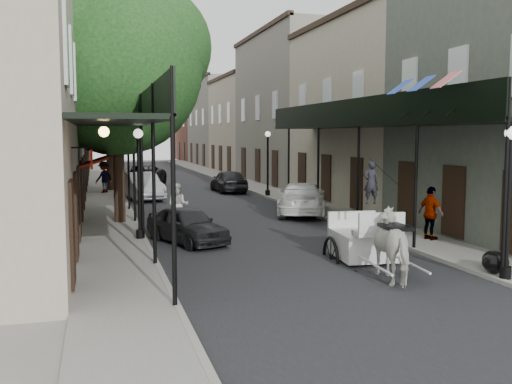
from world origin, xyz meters
TOP-DOWN VIEW (x-y plane):
  - ground at (0.00, 0.00)m, footprint 140.00×140.00m
  - road at (0.00, 20.00)m, footprint 8.00×90.00m
  - sidewalk_left at (-5.00, 20.00)m, footprint 2.20×90.00m
  - sidewalk_right at (5.00, 20.00)m, footprint 2.20×90.00m
  - building_row_left at (-8.60, 30.00)m, footprint 5.00×80.00m
  - building_row_right at (8.60, 30.00)m, footprint 5.00×80.00m
  - gallery_left at (-4.79, 6.98)m, footprint 2.20×18.05m
  - gallery_right at (4.79, 6.98)m, footprint 2.20×18.05m
  - tree_near at (-4.20, 10.18)m, footprint 7.31×6.80m
  - tree_far at (-4.25, 24.18)m, footprint 6.45×6.00m
  - lamppost_right_near at (4.10, -2.00)m, footprint 0.32×0.32m
  - lamppost_left at (-4.10, 6.00)m, footprint 0.32×0.32m
  - lamppost_right_far at (4.10, 18.00)m, footprint 0.32×0.32m
  - horse at (1.67, -1.00)m, footprint 1.13×2.16m
  - carriage at (1.92, 1.73)m, footprint 1.96×2.72m
  - pedestrian_walking at (-2.40, 8.84)m, footprint 1.00×0.89m
  - pedestrian_sidewalk_left at (-5.03, 22.24)m, footprint 1.38×1.34m
  - pedestrian_sidewalk_right at (5.27, 3.08)m, footprint 0.66×1.12m
  - car_left_near at (-2.60, 5.29)m, footprint 2.72×3.92m
  - car_left_mid at (-3.02, 18.84)m, footprint 2.33×4.78m
  - car_left_far at (-2.60, 26.33)m, footprint 4.46×6.14m
  - car_right_near at (3.49, 10.70)m, footprint 3.80×5.51m
  - car_right_far at (2.60, 21.60)m, footprint 1.76×4.27m
  - trash_bags at (4.34, -1.30)m, footprint 0.92×1.07m

SIDE VIEW (x-z plane):
  - ground at x=0.00m, z-range 0.00..0.00m
  - road at x=0.00m, z-range 0.00..0.01m
  - sidewalk_left at x=-5.00m, z-range 0.00..0.12m
  - sidewalk_right at x=5.00m, z-range 0.00..0.12m
  - trash_bags at x=4.34m, z-range 0.10..0.66m
  - car_left_near at x=-2.60m, z-range 0.00..1.24m
  - car_right_far at x=2.60m, z-range 0.00..1.45m
  - car_right_near at x=3.49m, z-range 0.00..1.48m
  - car_left_mid at x=-3.02m, z-range 0.00..1.51m
  - car_left_far at x=-2.60m, z-range 0.00..1.55m
  - pedestrian_walking at x=-2.40m, z-range 0.00..1.73m
  - horse at x=1.67m, z-range 0.00..1.76m
  - pedestrian_sidewalk_right at x=5.27m, z-range 0.12..1.91m
  - pedestrian_sidewalk_left at x=-5.03m, z-range 0.12..2.01m
  - carriage at x=1.92m, z-range -0.33..2.61m
  - lamppost_right_near at x=4.10m, z-range 0.19..3.90m
  - lamppost_left at x=-4.10m, z-range 0.19..3.90m
  - lamppost_right_far at x=4.10m, z-range 0.19..3.90m
  - gallery_left at x=-4.79m, z-range 1.61..6.49m
  - gallery_right at x=4.79m, z-range 1.61..6.49m
  - building_row_left at x=-8.60m, z-range 0.00..10.50m
  - building_row_right at x=8.60m, z-range 0.00..10.50m
  - tree_far at x=-4.25m, z-range 1.53..10.14m
  - tree_near at x=-4.20m, z-range 1.67..11.30m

